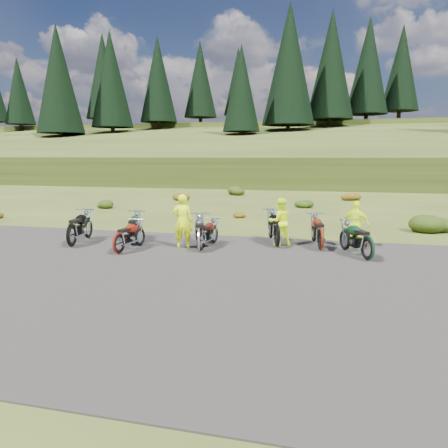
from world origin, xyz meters
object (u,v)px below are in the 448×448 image
(person_middle, at_px, (183,222))
(motorcycle_7, at_px, (367,261))
(motorcycle_3, at_px, (199,252))
(motorcycle_0, at_px, (72,248))

(person_middle, bearing_deg, motorcycle_7, 161.78)
(motorcycle_3, distance_m, person_middle, 1.22)
(motorcycle_0, height_order, motorcycle_7, motorcycle_0)
(motorcycle_0, distance_m, person_middle, 3.93)
(motorcycle_3, distance_m, motorcycle_7, 5.23)
(motorcycle_7, height_order, person_middle, person_middle)
(motorcycle_0, relative_size, person_middle, 1.24)
(motorcycle_7, bearing_deg, person_middle, 60.26)
(motorcycle_0, relative_size, motorcycle_3, 1.04)
(person_middle, bearing_deg, motorcycle_3, 135.52)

